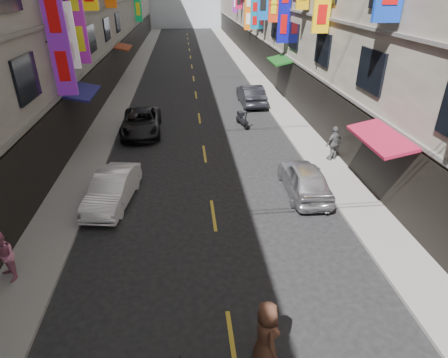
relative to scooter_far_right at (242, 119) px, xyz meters
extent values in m
cube|color=slate|center=(-8.63, 13.84, -0.38)|extent=(2.00, 90.00, 0.12)
cube|color=slate|center=(3.37, 13.84, -0.38)|extent=(2.00, 90.00, 0.12)
cube|color=black|center=(-9.58, 13.84, 1.06)|extent=(0.12, 85.50, 3.00)
cube|color=#66635E|center=(-9.57, 13.84, 2.76)|extent=(0.16, 90.00, 0.14)
cube|color=#66635E|center=(-9.57, 13.84, 5.96)|extent=(0.16, 90.00, 0.14)
cube|color=black|center=(4.32, 13.84, 1.06)|extent=(0.12, 85.50, 3.00)
cube|color=#66635E|center=(4.31, 13.84, 2.76)|extent=(0.16, 90.00, 0.14)
cube|color=#66635E|center=(4.31, 13.84, 5.96)|extent=(0.16, 90.00, 0.14)
cube|color=#6E1C9F|center=(-9.07, -3.98, 5.28)|extent=(0.92, 0.18, 4.84)
cylinder|color=black|center=(-9.12, -3.98, 5.28)|extent=(1.02, 0.08, 0.08)
cube|color=white|center=(-9.14, -2.09, 5.30)|extent=(0.77, 0.18, 3.11)
cylinder|color=black|center=(-9.19, -2.09, 5.30)|extent=(0.87, 0.08, 0.08)
cube|color=#901A8D|center=(-9.11, 0.07, 5.95)|extent=(0.83, 0.18, 4.68)
cylinder|color=black|center=(-9.16, 0.07, 5.95)|extent=(0.93, 0.08, 0.08)
cube|color=#0D0E98|center=(3.85, 6.20, 6.04)|extent=(0.85, 0.18, 4.64)
cylinder|color=black|center=(3.90, 6.20, 6.04)|extent=(0.95, 0.08, 0.08)
cube|color=#0D74A1|center=(3.86, 17.99, 4.96)|extent=(0.84, 0.18, 2.89)
cylinder|color=black|center=(3.91, 17.99, 4.96)|extent=(0.94, 0.08, 0.08)
cube|color=orange|center=(3.84, 21.89, 5.09)|extent=(0.86, 0.18, 4.08)
cylinder|color=black|center=(3.89, 21.89, 5.09)|extent=(0.96, 0.08, 0.08)
cube|color=maroon|center=(3.67, -10.16, 2.56)|extent=(1.39, 3.20, 0.41)
cube|color=navy|center=(-8.93, -2.16, 2.56)|extent=(1.39, 3.20, 0.41)
cube|color=#124615|center=(3.67, 5.84, 2.56)|extent=(1.39, 3.20, 0.41)
cube|color=maroon|center=(-8.93, 13.84, 2.56)|extent=(1.39, 3.20, 0.41)
cube|color=gold|center=(-2.63, -16.16, -0.44)|extent=(0.12, 2.20, 0.01)
cube|color=gold|center=(-2.63, -10.16, -0.44)|extent=(0.12, 2.20, 0.01)
cube|color=gold|center=(-2.63, -4.16, -0.44)|extent=(0.12, 2.20, 0.01)
cube|color=gold|center=(-2.63, 1.84, -0.44)|extent=(0.12, 2.20, 0.01)
cube|color=gold|center=(-2.63, 7.84, -0.44)|extent=(0.12, 2.20, 0.01)
cube|color=gold|center=(-2.63, 13.84, -0.44)|extent=(0.12, 2.20, 0.01)
cube|color=gold|center=(-2.63, 19.84, -0.44)|extent=(0.12, 2.20, 0.01)
cube|color=gold|center=(-2.63, 25.84, -0.44)|extent=(0.12, 2.20, 0.01)
cube|color=gold|center=(-2.63, 31.84, -0.44)|extent=(0.12, 2.20, 0.01)
cube|color=gold|center=(-2.63, 37.84, -0.44)|extent=(0.12, 2.20, 0.01)
cube|color=gold|center=(-2.63, 43.84, -0.44)|extent=(0.12, 2.20, 0.01)
cube|color=gold|center=(-2.63, 49.84, -0.44)|extent=(0.12, 2.20, 0.01)
cylinder|color=black|center=(0.16, -0.66, -0.19)|extent=(0.24, 0.51, 0.50)
cylinder|color=black|center=(-0.15, 0.60, -0.19)|extent=(0.24, 0.51, 0.50)
cube|color=black|center=(0.01, -0.03, -0.04)|extent=(0.60, 1.33, 0.18)
cube|color=black|center=(-0.05, 0.21, 0.31)|extent=(0.44, 0.61, 0.22)
cylinder|color=black|center=(0.14, -0.56, 0.26)|extent=(0.16, 0.36, 0.88)
cylinder|color=black|center=(0.14, -0.56, 0.61)|extent=(0.50, 0.18, 0.06)
imported|color=white|center=(-6.63, -8.81, 0.22)|extent=(2.00, 4.16, 1.32)
imported|color=black|center=(-6.20, -0.61, 0.24)|extent=(2.39, 4.94, 1.35)
imported|color=silver|center=(1.37, -8.81, 0.25)|extent=(1.75, 4.12, 1.39)
imported|color=#212228|center=(1.37, 4.75, 0.29)|extent=(1.66, 4.47, 1.46)
imported|color=#C86A8D|center=(-9.03, -13.22, 0.50)|extent=(0.94, 0.97, 1.65)
imported|color=#525254|center=(3.76, -5.81, 0.55)|extent=(1.18, 0.96, 1.75)
imported|color=#4F2E1F|center=(-1.93, -16.71, 0.49)|extent=(0.70, 0.96, 1.87)
camera|label=1|loc=(-3.50, -22.47, 7.59)|focal=30.00mm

